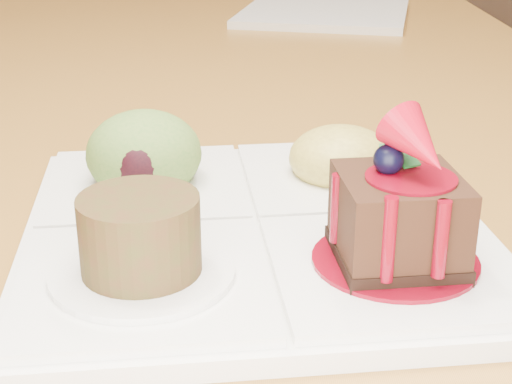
{
  "coord_description": "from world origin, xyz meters",
  "views": [
    {
      "loc": [
        0.1,
        -1.08,
        0.97
      ],
      "look_at": [
        0.11,
        -0.63,
        0.79
      ],
      "focal_mm": 55.0,
      "sensor_mm": 36.0,
      "label": 1
    }
  ],
  "objects": [
    {
      "name": "second_plate",
      "position": [
        0.23,
        0.18,
        0.76
      ],
      "size": [
        0.31,
        0.31,
        0.01
      ],
      "primitive_type": "cube",
      "rotation": [
        0.0,
        0.0,
        -0.22
      ],
      "color": "white",
      "rests_on": "dining_table"
    },
    {
      "name": "sampler_plate",
      "position": [
        0.1,
        -0.62,
        0.77
      ],
      "size": [
        0.32,
        0.32,
        0.11
      ],
      "rotation": [
        0.0,
        0.0,
        0.1
      ],
      "color": "white",
      "rests_on": "dining_table"
    },
    {
      "name": "dining_table",
      "position": [
        0.0,
        0.0,
        0.68
      ],
      "size": [
        1.0,
        1.8,
        0.75
      ],
      "color": "olive",
      "rests_on": "ground"
    }
  ]
}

